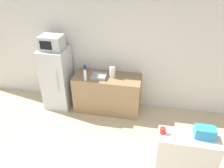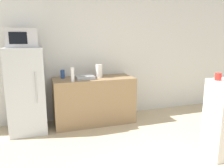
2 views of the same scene
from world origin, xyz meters
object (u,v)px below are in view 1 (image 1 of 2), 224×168
at_px(microwave, 52,42).
at_px(refrigerator, 57,79).
at_px(jar, 163,131).
at_px(paper_towel_roll, 112,72).
at_px(bottle_short, 85,69).
at_px(bottle_tall, 85,75).
at_px(basket, 205,132).

bearing_deg(microwave, refrigerator, 71.90).
distance_m(jar, paper_towel_roll, 2.13).
xyz_separation_m(bottle_short, jar, (1.76, -1.95, 0.17)).
distance_m(bottle_tall, bottle_short, 0.41).
xyz_separation_m(bottle_tall, bottle_short, (-0.13, 0.38, -0.05)).
bearing_deg(basket, bottle_short, 140.46).
bearing_deg(refrigerator, microwave, -108.10).
distance_m(bottle_short, paper_towel_roll, 0.68).
bearing_deg(bottle_tall, jar, -43.83).
distance_m(microwave, bottle_tall, 1.00).
height_order(microwave, jar, microwave).
bearing_deg(bottle_short, jar, -47.93).
height_order(refrigerator, bottle_short, refrigerator).
bearing_deg(microwave, paper_towel_roll, 3.47).
bearing_deg(bottle_tall, bottle_short, 108.48).
height_order(bottle_short, paper_towel_roll, paper_towel_roll).
relative_size(basket, paper_towel_roll, 1.07).
xyz_separation_m(microwave, bottle_short, (0.64, 0.19, -0.66)).
distance_m(refrigerator, basket, 3.44).
relative_size(bottle_tall, bottle_short, 1.56).
bearing_deg(jar, refrigerator, 143.79).
height_order(refrigerator, basket, refrigerator).
relative_size(bottle_short, basket, 0.60).
distance_m(bottle_short, jar, 2.63).
distance_m(basket, paper_towel_roll, 2.44).
xyz_separation_m(microwave, paper_towel_roll, (1.31, 0.08, -0.62)).
distance_m(microwave, jar, 3.01).
bearing_deg(bottle_tall, refrigerator, 165.99).
distance_m(microwave, paper_towel_roll, 1.45).
relative_size(jar, paper_towel_roll, 0.38).
bearing_deg(jar, bottle_tall, 136.17).
bearing_deg(bottle_short, paper_towel_roll, -9.49).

